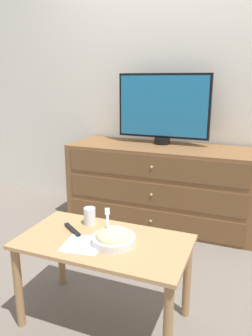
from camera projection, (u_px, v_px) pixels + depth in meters
name	position (u px, v px, depth m)	size (l,w,h in m)	color
ground_plane	(171.00, 210.00, 3.34)	(12.00, 12.00, 0.00)	#70665B
wall_back	(177.00, 78.00, 3.02)	(12.00, 0.05, 2.60)	silver
dresser	(161.00, 185.00, 2.98)	(1.65, 0.58, 0.71)	brown
tv	(163.00, 108.00, 2.91)	(0.83, 0.14, 0.63)	black
coffee_table	(104.00, 254.00, 1.71)	(0.88, 0.48, 0.48)	tan
takeout_bowl	(114.00, 238.00, 1.64)	(0.22, 0.22, 0.17)	silver
drink_cup	(90.00, 217.00, 1.86)	(0.07, 0.07, 0.10)	#9E6638
napkin	(83.00, 244.00, 1.64)	(0.21, 0.21, 0.00)	white
remote_control	(72.00, 230.00, 1.78)	(0.15, 0.12, 0.02)	black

